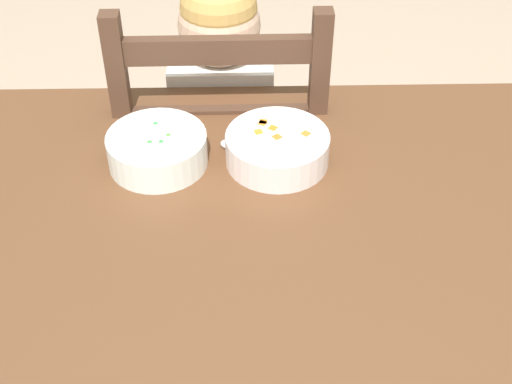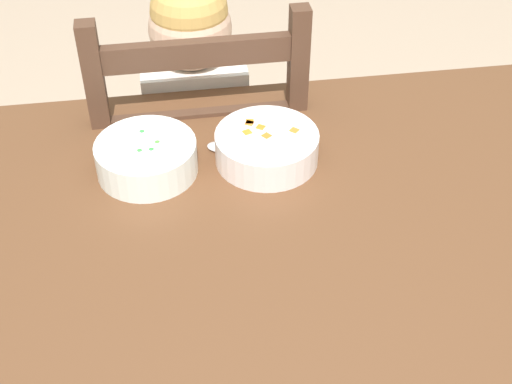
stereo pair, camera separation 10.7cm
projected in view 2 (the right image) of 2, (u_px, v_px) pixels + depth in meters
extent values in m
cube|color=brown|center=(302.00, 246.00, 1.11)|extent=(1.38, 0.91, 0.04)
cylinder|color=brown|center=(511.00, 218.00, 1.70)|extent=(0.07, 0.07, 0.70)
cube|color=#4D3223|center=(199.00, 175.00, 1.70)|extent=(0.42, 0.42, 0.02)
cube|color=#4D3223|center=(263.00, 187.00, 2.01)|extent=(0.04, 0.04, 0.42)
cube|color=#4D3223|center=(130.00, 201.00, 1.96)|extent=(0.04, 0.04, 0.42)
cube|color=#4D3223|center=(288.00, 285.00, 1.72)|extent=(0.04, 0.04, 0.42)
cube|color=#4D3223|center=(133.00, 304.00, 1.68)|extent=(0.04, 0.04, 0.42)
cube|color=#4D3223|center=(296.00, 124.00, 1.41)|extent=(0.04, 0.04, 0.50)
cube|color=#4D3223|center=(105.00, 141.00, 1.36)|extent=(0.04, 0.04, 0.50)
cube|color=#4D3223|center=(197.00, 53.00, 1.27)|extent=(0.36, 0.03, 0.05)
cube|color=#4D3223|center=(201.00, 122.00, 1.37)|extent=(0.36, 0.03, 0.05)
cube|color=white|center=(197.00, 125.00, 1.56)|extent=(0.22, 0.14, 0.32)
sphere|color=#DAAE90|center=(190.00, 29.00, 1.41)|extent=(0.17, 0.17, 0.17)
sphere|color=tan|center=(189.00, 11.00, 1.38)|extent=(0.16, 0.16, 0.16)
cylinder|color=#3F4C72|center=(187.00, 282.00, 1.71)|extent=(0.07, 0.07, 0.44)
cylinder|color=#3F4C72|center=(232.00, 277.00, 1.73)|extent=(0.07, 0.07, 0.44)
cylinder|color=white|center=(135.00, 126.00, 1.42)|extent=(0.06, 0.24, 0.13)
cylinder|color=white|center=(261.00, 115.00, 1.45)|extent=(0.06, 0.24, 0.13)
cylinder|color=white|center=(147.00, 158.00, 1.20)|extent=(0.18, 0.18, 0.06)
cylinder|color=white|center=(148.00, 170.00, 1.22)|extent=(0.08, 0.08, 0.01)
cylinder|color=green|center=(146.00, 154.00, 1.20)|extent=(0.14, 0.14, 0.03)
sphere|color=green|center=(157.00, 144.00, 1.19)|extent=(0.01, 0.01, 0.01)
sphere|color=green|center=(142.00, 133.00, 1.22)|extent=(0.01, 0.01, 0.01)
sphere|color=green|center=(140.00, 152.00, 1.17)|extent=(0.01, 0.01, 0.01)
sphere|color=green|center=(151.00, 151.00, 1.18)|extent=(0.01, 0.01, 0.01)
cylinder|color=white|center=(267.00, 147.00, 1.23)|extent=(0.18, 0.18, 0.06)
cylinder|color=white|center=(267.00, 159.00, 1.25)|extent=(0.08, 0.08, 0.01)
cylinder|color=orange|center=(267.00, 144.00, 1.22)|extent=(0.15, 0.15, 0.03)
cube|color=orange|center=(294.00, 132.00, 1.22)|extent=(0.02, 0.02, 0.01)
cube|color=orange|center=(267.00, 138.00, 1.21)|extent=(0.02, 0.02, 0.01)
cube|color=orange|center=(261.00, 129.00, 1.23)|extent=(0.02, 0.02, 0.01)
cube|color=orange|center=(250.00, 124.00, 1.24)|extent=(0.02, 0.02, 0.01)
cube|color=orange|center=(247.00, 134.00, 1.22)|extent=(0.02, 0.02, 0.01)
cube|color=orange|center=(249.00, 125.00, 1.24)|extent=(0.02, 0.02, 0.01)
cube|color=silver|center=(254.00, 154.00, 1.26)|extent=(0.09, 0.05, 0.00)
ellipsoid|color=silver|center=(219.00, 147.00, 1.27)|extent=(0.05, 0.05, 0.01)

